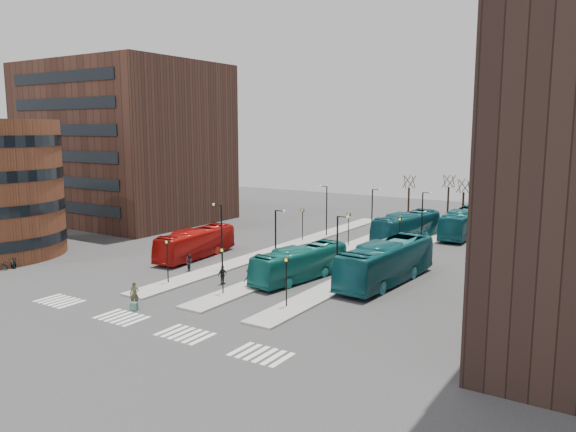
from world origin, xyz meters
The scene contains 22 objects.
ground centered at (0.00, 0.00, 0.00)m, with size 160.00×160.00×0.00m, color #313033.
island_left centered at (-4.00, 30.00, 0.07)m, with size 2.50×45.00×0.15m, color gray.
island_mid centered at (2.00, 30.00, 0.07)m, with size 2.50×45.00×0.15m, color gray.
island_right centered at (8.00, 30.00, 0.07)m, with size 2.50×45.00×0.15m, color gray.
suitcase centered at (-1.40, 5.52, 0.30)m, with size 0.49×0.39×0.61m, color navy.
red_bus centered at (-9.12, 20.74, 1.50)m, with size 2.52×10.75×2.99m, color #AC110D.
teal_bus_a centered at (4.31, 19.26, 1.47)m, with size 2.48×10.58×2.95m, color #156D68.
teal_bus_b centered at (5.74, 40.92, 1.66)m, with size 2.79×11.91×3.32m, color #13535F.
teal_bus_c centered at (11.03, 22.43, 1.81)m, with size 3.04×13.01×3.62m, color #145A64.
teal_bus_d centered at (10.64, 46.93, 1.67)m, with size 2.81×11.99×3.34m, color #145C67.
traveller centered at (-2.13, 6.25, 0.93)m, with size 0.68×0.45×1.86m, color #494A2C.
commuter_a centered at (-5.91, 16.33, 0.78)m, with size 0.76×0.59×1.55m, color black.
commuter_b centered at (-0.44, 14.43, 0.82)m, with size 0.96×0.40×1.63m, color black.
commuter_c centered at (2.11, 14.83, 0.82)m, with size 1.06×0.61×1.64m, color black.
bicycle_near centered at (-21.00, 7.10, 0.41)m, with size 0.54×1.54×0.81m, color gray.
bicycle_mid centered at (-21.00, 7.84, 0.51)m, with size 0.48×1.70×1.02m, color gray.
bicycle_far centered at (-21.00, 8.22, 0.50)m, with size 0.66×1.90×1.00m, color gray.
crosswalk_stripes centered at (1.75, 4.00, 0.01)m, with size 22.35×2.40×0.01m.
office_block centered at (-34.00, 33.98, 11.00)m, with size 25.00×20.12×22.00m.
sign_poles centered at (1.60, 23.00, 2.41)m, with size 12.45×22.12×3.65m.
lamp_posts centered at (2.64, 28.00, 3.58)m, with size 14.04×20.24×6.12m.
bare_trees centered at (2.67, 62.67, 2.72)m, with size 10.97×8.14×5.90m.
Camera 1 is at (29.24, -21.39, 13.09)m, focal length 35.00 mm.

